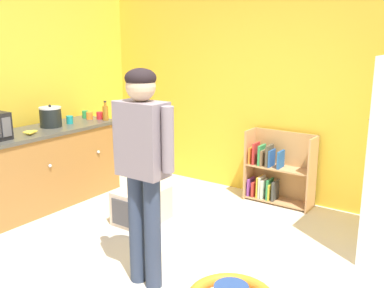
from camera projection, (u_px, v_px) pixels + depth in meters
The scene contains 14 objects.
ground_plane at pixel (166, 281), 3.54m from camera, with size 12.00×12.00×0.00m, color beige.
back_wall at pixel (288, 87), 5.08m from camera, with size 5.20×0.06×2.70m, color yellow.
left_side_wall at pixel (35, 85), 5.31m from camera, with size 0.06×2.99×2.70m, color yellow.
kitchen_counter at pixel (33, 170), 4.95m from camera, with size 0.65×2.18×0.90m.
bookshelf at pixel (276, 172), 5.17m from camera, with size 0.80×0.28×0.85m.
standing_person at pixel (143, 158), 3.27m from camera, with size 0.57×0.23×1.71m.
pet_carrier at pixel (141, 205), 4.64m from camera, with size 0.42×0.55×0.36m.
crock_pot at pixel (51, 117), 5.07m from camera, with size 0.25×0.25×0.26m.
banana_bunch at pixel (31, 132), 4.69m from camera, with size 0.15×0.16×0.04m.
amber_bottle at pixel (105, 112), 5.48m from camera, with size 0.07×0.07×0.25m.
red_cup at pixel (100, 116), 5.56m from camera, with size 0.08×0.08×0.10m, color red.
orange_cup at pixel (90, 116), 5.55m from camera, with size 0.08×0.08×0.10m, color orange.
green_cup at pixel (85, 114), 5.65m from camera, with size 0.08×0.08×0.10m, color #2C934A.
teal_cup at pixel (70, 120), 5.28m from camera, with size 0.08×0.08×0.10m, color teal.
Camera 1 is at (1.98, -2.49, 1.93)m, focal length 40.87 mm.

